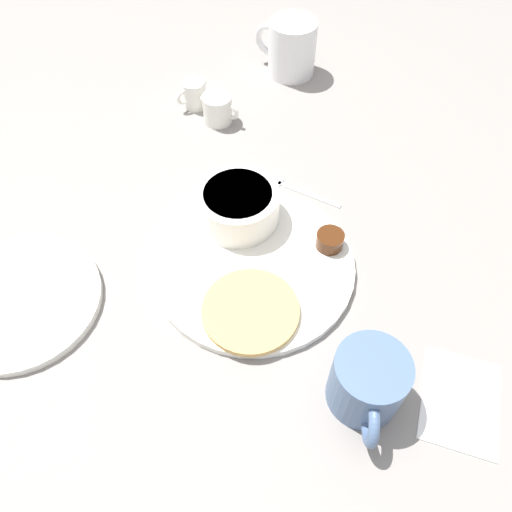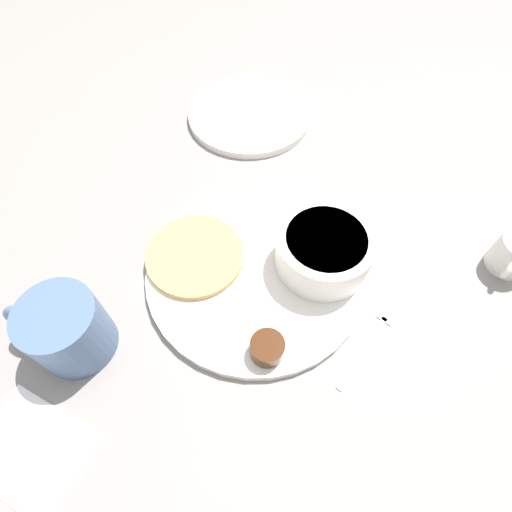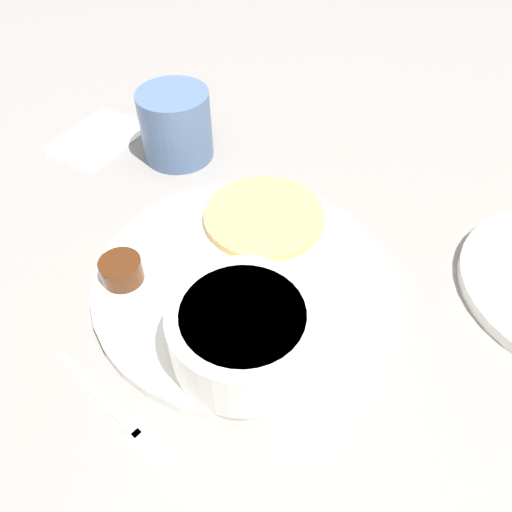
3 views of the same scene
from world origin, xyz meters
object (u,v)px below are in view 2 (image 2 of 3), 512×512
(fork, at_px, (378,330))
(plate, at_px, (256,270))
(bowl, at_px, (324,249))
(coffee_mug, at_px, (66,330))

(fork, bearing_deg, plate, -13.10)
(plate, xyz_separation_m, bowl, (-0.08, -0.03, 0.04))
(bowl, bearing_deg, fork, 140.22)
(plate, distance_m, fork, 0.17)
(coffee_mug, xyz_separation_m, fork, (-0.34, -0.11, -0.04))
(bowl, relative_size, coffee_mug, 1.03)
(coffee_mug, distance_m, fork, 0.36)
(plate, relative_size, coffee_mug, 2.43)
(plate, height_order, coffee_mug, coffee_mug)
(bowl, distance_m, coffee_mug, 0.31)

